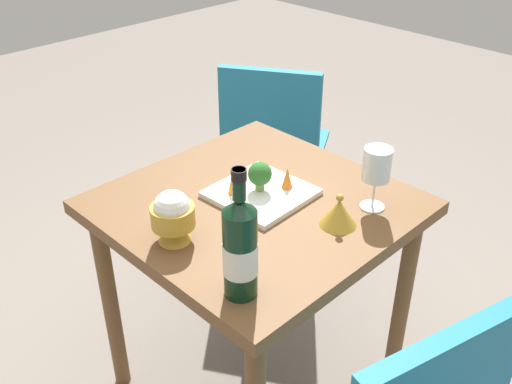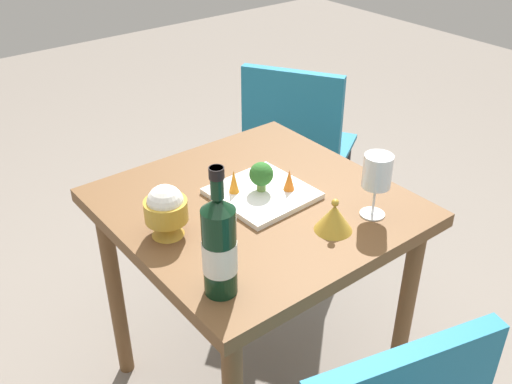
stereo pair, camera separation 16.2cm
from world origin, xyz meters
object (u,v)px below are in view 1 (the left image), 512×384
Objects in this scene: wine_bottle at (240,248)px; rice_bowl_lid at (339,212)px; serving_plate at (261,193)px; broccoli_floret at (260,174)px; rice_bowl at (173,216)px; carrot_garnish_right at (233,183)px; carrot_garnish_left at (287,178)px; chair_by_wall at (273,138)px; wine_glass at (377,166)px.

wine_bottle is 0.37m from rice_bowl_lid.
broccoli_floret is at bearing -104.52° from serving_plate.
rice_bowl reaches higher than carrot_garnish_right.
wine_bottle is at bearing 49.53° from carrot_garnish_right.
wine_bottle is at bearing 39.13° from broccoli_floret.
serving_plate is at bearing -31.61° from carrot_garnish_left.
carrot_garnish_left reaches higher than serving_plate.
broccoli_floret is at bearing -80.94° from chair_by_wall.
wine_glass is 1.26× the size of rice_bowl.
rice_bowl_lid is at bearing 99.29° from serving_plate.
rice_bowl_lid reaches higher than carrot_garnish_left.
wine_glass is at bearing 128.26° from carrot_garnish_right.
rice_bowl reaches higher than serving_plate.
wine_glass is 1.79× the size of rice_bowl_lid.
rice_bowl_lid is 1.61× the size of carrot_garnish_left.
carrot_garnish_right is at bearing -51.74° from wine_glass.
carrot_garnish_left is at bearing -63.47° from wine_glass.
wine_bottle is (0.91, 0.77, 0.32)m from chair_by_wall.
rice_bowl_lid is (0.54, 0.75, 0.23)m from chair_by_wall.
carrot_garnish_left is (-0.37, 0.04, -0.03)m from rice_bowl.
rice_bowl is at bearing -6.53° from carrot_garnish_left.
chair_by_wall is 2.70× the size of wine_bottle.
broccoli_floret reaches higher than rice_bowl_lid.
wine_bottle reaches higher than rice_bowl.
chair_by_wall is 0.93m from wine_glass.
rice_bowl is (0.48, -0.26, -0.05)m from wine_glass.
chair_by_wall reaches higher than rice_bowl_lid.
carrot_garnish_left is at bearing -75.14° from chair_by_wall.
wine_bottle is 0.45m from carrot_garnish_left.
chair_by_wall reaches higher than carrot_garnish_left.
wine_bottle is 1.21× the size of serving_plate.
rice_bowl is at bearing -28.48° from wine_glass.
rice_bowl_lid is (-0.36, -0.02, -0.09)m from wine_bottle.
carrot_garnish_right is at bearing -86.21° from chair_by_wall.
wine_bottle is 0.27m from rice_bowl.
carrot_garnish_left is (-0.39, -0.22, -0.08)m from wine_bottle.
carrot_garnish_left is (0.11, -0.22, -0.08)m from wine_glass.
wine_glass is at bearing -179.78° from wine_bottle.
broccoli_floret is 1.25× the size of carrot_garnish_right.
carrot_garnish_right is at bearing -30.40° from broccoli_floret.
rice_bowl_lid is at bearing 98.73° from broccoli_floret.
wine_bottle is at bearing 29.39° from carrot_garnish_left.
serving_plate is at bearing -141.38° from wine_bottle.
wine_bottle is 1.76× the size of wine_glass.
chair_by_wall is 3.25× the size of serving_plate.
carrot_garnish_right is (-0.24, -0.04, -0.02)m from rice_bowl.
serving_plate is at bearing -56.02° from wine_glass.
rice_bowl reaches higher than chair_by_wall.
rice_bowl_lid is 0.25m from broccoli_floret.
wine_bottle reaches higher than broccoli_floret.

